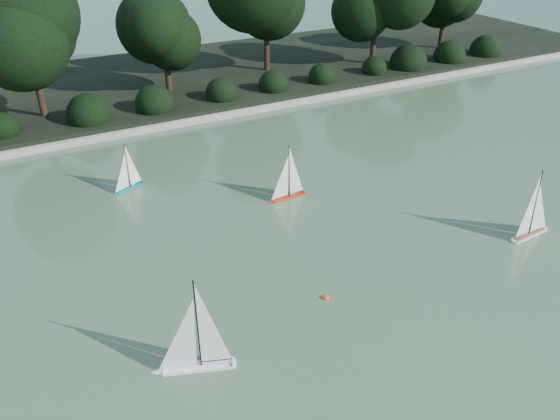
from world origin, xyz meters
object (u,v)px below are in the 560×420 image
object	(u,v)px
sailboat_orange	(285,190)
sailboat_white_a	(190,355)
sailboat_teal	(126,182)
sailboat_white_b	(534,224)
race_buoy	(326,298)

from	to	relation	value
sailboat_orange	sailboat_white_a	bearing A→B (deg)	-133.61
sailboat_teal	sailboat_white_a	bearing A→B (deg)	-95.81
sailboat_white_b	sailboat_teal	world-z (taller)	sailboat_white_b
sailboat_white_b	race_buoy	bearing A→B (deg)	176.76
sailboat_white_a	sailboat_white_b	distance (m)	7.37
race_buoy	sailboat_teal	bearing A→B (deg)	109.67
sailboat_white_a	sailboat_teal	world-z (taller)	sailboat_white_a
sailboat_orange	race_buoy	world-z (taller)	sailboat_orange
sailboat_white_a	race_buoy	world-z (taller)	sailboat_white_a
sailboat_teal	race_buoy	world-z (taller)	sailboat_teal
sailboat_white_a	race_buoy	bearing A→B (deg)	9.38
sailboat_orange	sailboat_teal	xyz separation A→B (m)	(-3.05, 2.13, -0.02)
sailboat_white_b	sailboat_teal	xyz separation A→B (m)	(-6.76, 5.81, -0.05)
sailboat_orange	sailboat_teal	distance (m)	3.72
sailboat_orange	sailboat_teal	world-z (taller)	sailboat_orange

